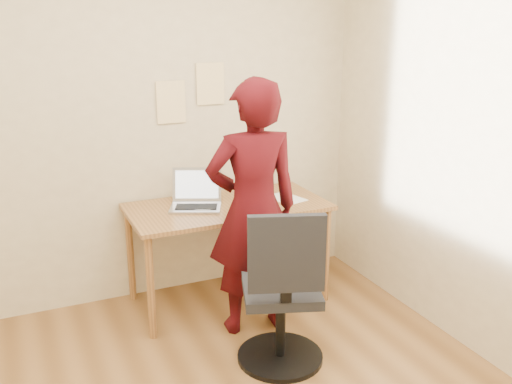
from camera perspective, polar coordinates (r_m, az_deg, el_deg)
name	(u,v)px	position (r m, az deg, el deg)	size (l,w,h in m)	color
room	(212,179)	(2.43, -4.43, 1.31)	(3.58, 3.58, 2.78)	brown
desk	(228,216)	(4.08, -2.86, -2.44)	(1.40, 0.70, 0.74)	olive
laptop	(196,199)	(4.02, -6.02, -0.72)	(0.44, 0.42, 0.25)	#A9A9B0
paper_sheet	(286,198)	(4.20, 3.00, -0.62)	(0.20, 0.28, 0.00)	white
phone	(264,209)	(3.94, 0.84, -1.72)	(0.07, 0.13, 0.01)	black
wall_note_left	(171,102)	(4.14, -8.49, 8.88)	(0.21, 0.00, 0.30)	#FAD995
wall_note_mid	(210,84)	(4.22, -4.58, 10.74)	(0.21, 0.00, 0.30)	#FAD995
wall_note_right	(253,98)	(4.35, -0.33, 9.43)	(0.18, 0.00, 0.24)	#93D32F
office_chair	(282,300)	(3.38, 2.65, -10.77)	(0.57, 0.58, 1.01)	black
person	(253,209)	(3.64, -0.30, -1.73)	(0.61, 0.40, 1.68)	#3A080B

